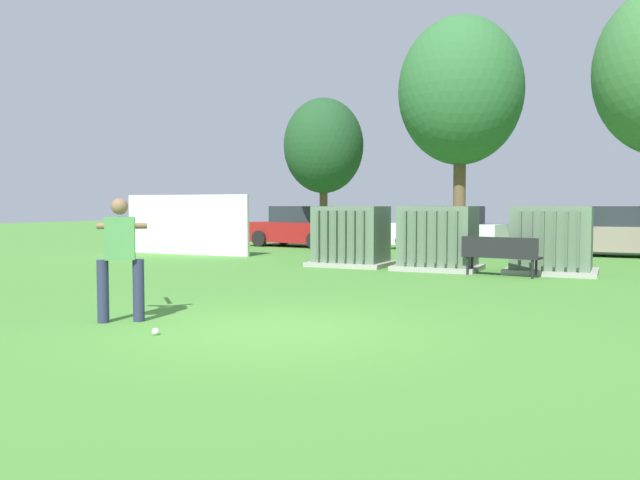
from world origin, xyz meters
TOP-DOWN VIEW (x-y plane):
  - ground_plane at (0.00, 0.00)m, footprint 96.00×96.00m
  - fence_panel at (-9.01, 10.50)m, footprint 4.80×0.12m
  - transformer_west at (-2.45, 8.96)m, footprint 2.10×1.70m
  - transformer_mid_west at (-0.02, 8.86)m, footprint 2.10×1.70m
  - transformer_mid_east at (2.70, 9.06)m, footprint 2.10×1.70m
  - park_bench at (1.68, 7.92)m, footprint 1.84×0.72m
  - batter at (-2.23, -0.30)m, footprint 1.20×1.42m
  - sports_ball at (-1.15, -0.90)m, footprint 0.09×0.09m
  - tree_left at (-5.61, 14.13)m, footprint 2.89×2.89m
  - tree_center_left at (-0.76, 14.58)m, footprint 4.17×4.17m
  - parked_car_leftmost at (-7.47, 15.88)m, footprint 4.38×2.30m
  - parked_car_left_of_center at (-1.59, 16.37)m, footprint 4.40×2.38m
  - parked_car_right_of_center at (4.23, 15.62)m, footprint 4.22×1.95m

SIDE VIEW (x-z plane):
  - ground_plane at x=0.00m, z-range 0.00..0.00m
  - sports_ball at x=-1.15m, z-range 0.00..0.09m
  - park_bench at x=1.68m, z-range 0.08..0.99m
  - parked_car_leftmost at x=-7.47m, z-range -0.06..1.56m
  - parked_car_left_of_center at x=-1.59m, z-range -0.06..1.56m
  - parked_car_right_of_center at x=4.23m, z-range -0.06..1.56m
  - transformer_west at x=-2.45m, z-range -0.02..1.60m
  - transformer_mid_west at x=-0.02m, z-range -0.02..1.60m
  - transformer_mid_east at x=2.70m, z-range -0.02..1.60m
  - batter at x=-2.23m, z-range 0.11..1.85m
  - fence_panel at x=-9.01m, z-range 0.00..2.00m
  - tree_left at x=-5.61m, z-range 1.03..6.55m
  - tree_center_left at x=-0.76m, z-range 1.48..9.45m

